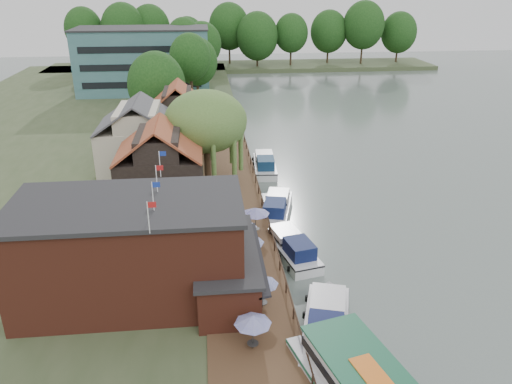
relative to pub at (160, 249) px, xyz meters
name	(u,v)px	position (x,y,z in m)	size (l,w,h in m)	color
ground	(350,285)	(14.00, 1.00, -4.65)	(260.00, 260.00, 0.00)	slate
land_bank	(62,150)	(-16.00, 36.00, -4.15)	(50.00, 140.00, 1.00)	#384728
quay_deck	(237,221)	(6.00, 11.00, -3.60)	(6.00, 50.00, 0.10)	#47301E
quay_rail	(265,213)	(8.70, 11.50, -3.15)	(0.20, 49.00, 1.00)	black
pub	(160,249)	(0.00, 0.00, 0.00)	(20.00, 11.00, 7.30)	maroon
hotel_block	(144,60)	(-8.00, 71.00, 2.50)	(25.40, 12.40, 12.30)	#38666B
cottage_a	(160,166)	(-1.00, 15.00, 0.60)	(8.60, 7.60, 8.50)	black
cottage_b	(140,137)	(-4.00, 25.00, 0.60)	(9.60, 8.60, 8.50)	beige
cottage_c	(178,116)	(0.00, 34.00, 0.60)	(7.60, 7.60, 8.50)	black
willow	(206,140)	(3.50, 20.00, 1.56)	(8.60, 8.60, 10.43)	#476B2D
umbrella_0	(253,332)	(5.76, -6.55, -2.36)	(2.27, 2.27, 2.38)	navy
umbrella_1	(262,292)	(6.81, -2.49, -2.36)	(2.17, 2.17, 2.38)	navy
umbrella_2	(245,278)	(5.78, -0.60, -2.36)	(2.36, 2.36, 2.38)	navy
umbrella_3	(249,250)	(6.41, 3.29, -2.36)	(2.43, 2.43, 2.38)	navy
umbrella_4	(245,234)	(6.31, 5.96, -2.36)	(2.08, 2.08, 2.38)	navy
umbrella_5	(256,220)	(7.49, 8.39, -2.36)	(2.46, 2.46, 2.38)	navy
cruiser_0	(326,321)	(10.75, -4.65, -3.44)	(3.22, 9.97, 2.42)	silver
cruiser_1	(291,244)	(10.29, 5.98, -3.58)	(2.90, 9.00, 2.15)	silver
cruiser_2	(276,205)	(10.14, 13.93, -3.56)	(2.95, 9.13, 2.18)	silver
cruiser_3	(265,162)	(10.51, 26.60, -3.56)	(2.93, 9.09, 2.17)	silver
bank_tree_0	(157,91)	(-3.37, 43.44, 2.04)	(8.43, 8.43, 11.38)	#143811
bank_tree_1	(191,74)	(1.46, 51.70, 2.88)	(6.59, 6.59, 13.05)	#143811
bank_tree_2	(197,71)	(2.39, 58.91, 2.19)	(7.27, 7.27, 11.69)	#143811
bank_tree_3	(185,51)	(-0.19, 77.88, 3.20)	(7.20, 7.20, 13.69)	#143811
bank_tree_4	(203,50)	(3.52, 85.82, 2.50)	(8.55, 8.55, 12.31)	#143811
bank_tree_5	(201,48)	(3.13, 93.76, 1.91)	(7.55, 7.55, 11.13)	#143811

